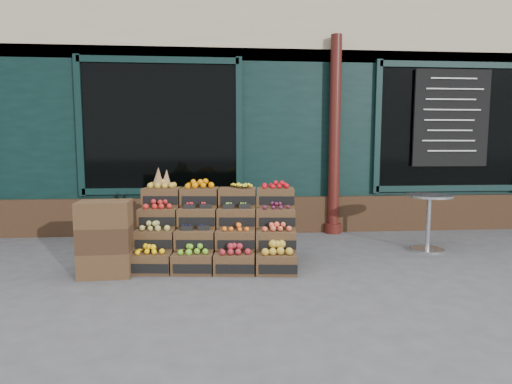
{
  "coord_description": "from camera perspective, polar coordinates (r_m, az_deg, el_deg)",
  "views": [
    {
      "loc": [
        -0.67,
        -4.82,
        1.48
      ],
      "look_at": [
        -0.2,
        0.7,
        0.85
      ],
      "focal_mm": 30.0,
      "sensor_mm": 36.0,
      "label": 1
    }
  ],
  "objects": [
    {
      "name": "shopkeeper",
      "position": [
        7.79,
        -12.96,
        3.16
      ],
      "size": [
        0.86,
        0.67,
        2.1
      ],
      "primitive_type": "imported",
      "rotation": [
        0.0,
        0.0,
        3.38
      ],
      "color": "#19592A",
      "rests_on": "ground"
    },
    {
      "name": "crate_display",
      "position": [
        5.31,
        -5.24,
        -5.64
      ],
      "size": [
        1.98,
        1.11,
        1.19
      ],
      "rotation": [
        0.0,
        0.0,
        -0.1
      ],
      "color": "#47301C",
      "rests_on": "ground"
    },
    {
      "name": "ground",
      "position": [
        5.09,
        2.97,
        -10.43
      ],
      "size": [
        60.0,
        60.0,
        0.0
      ],
      "primitive_type": "plane",
      "color": "#47474A",
      "rests_on": "ground"
    },
    {
      "name": "bistro_table",
      "position": [
        6.35,
        22.02,
        -2.98
      ],
      "size": [
        0.62,
        0.62,
        0.78
      ],
      "rotation": [
        0.0,
        0.0,
        -0.41
      ],
      "color": "silver",
      "rests_on": "ground"
    },
    {
      "name": "spare_crates",
      "position": [
        5.09,
        -19.45,
        -5.87
      ],
      "size": [
        0.58,
        0.41,
        0.85
      ],
      "rotation": [
        0.0,
        0.0,
        0.04
      ],
      "color": "#47301C",
      "rests_on": "ground"
    },
    {
      "name": "shop_facade",
      "position": [
        10.0,
        -1.03,
        11.72
      ],
      "size": [
        12.0,
        6.24,
        4.8
      ],
      "color": "black",
      "rests_on": "ground"
    }
  ]
}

